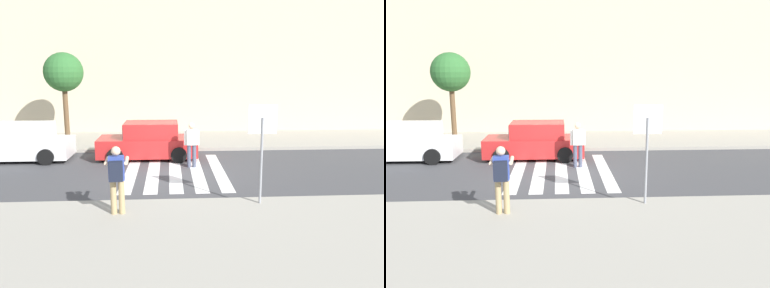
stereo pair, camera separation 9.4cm
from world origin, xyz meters
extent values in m
plane|color=#424244|center=(0.00, 0.00, 0.00)|extent=(120.00, 120.00, 0.00)
cube|color=#9E998C|center=(0.00, -6.20, 0.07)|extent=(60.00, 6.00, 0.14)
cube|color=#9E998C|center=(0.00, 6.00, 0.07)|extent=(60.00, 4.80, 0.14)
cube|color=beige|center=(0.00, 10.40, 3.87)|extent=(56.00, 4.00, 7.75)
cube|color=silver|center=(-1.60, 0.20, 0.00)|extent=(0.44, 5.20, 0.01)
cube|color=silver|center=(-0.80, 0.20, 0.00)|extent=(0.44, 5.20, 0.01)
cube|color=silver|center=(0.00, 0.20, 0.00)|extent=(0.44, 5.20, 0.01)
cube|color=silver|center=(0.80, 0.20, 0.00)|extent=(0.44, 5.20, 0.01)
cube|color=silver|center=(1.60, 0.20, 0.00)|extent=(0.44, 5.20, 0.01)
cylinder|color=gray|center=(2.23, -3.68, 1.31)|extent=(0.07, 0.07, 2.33)
cube|color=white|center=(2.23, -3.66, 2.42)|extent=(0.76, 0.03, 0.76)
cube|color=red|center=(2.23, -3.64, 2.42)|extent=(0.66, 0.02, 0.66)
cylinder|color=tan|center=(-1.61, -4.21, 0.58)|extent=(0.15, 0.15, 0.88)
cylinder|color=tan|center=(-1.41, -4.20, 0.58)|extent=(0.15, 0.15, 0.88)
cube|color=#33479E|center=(-1.51, -4.20, 1.32)|extent=(0.39, 0.26, 0.60)
sphere|color=beige|center=(-1.51, -4.20, 1.75)|extent=(0.23, 0.23, 0.23)
cylinder|color=beige|center=(-1.76, -4.00, 1.46)|extent=(0.14, 0.59, 0.10)
cylinder|color=beige|center=(-1.28, -3.97, 1.46)|extent=(0.14, 0.59, 0.10)
cube|color=black|center=(-1.53, -3.80, 1.49)|extent=(0.15, 0.11, 0.10)
cube|color=black|center=(-1.49, -4.43, 1.30)|extent=(0.33, 0.22, 0.48)
cylinder|color=#474C60|center=(0.54, 0.75, 0.44)|extent=(0.15, 0.15, 0.88)
cylinder|color=#474C60|center=(0.74, 0.74, 0.44)|extent=(0.15, 0.15, 0.88)
cube|color=silver|center=(0.64, 0.74, 1.18)|extent=(0.39, 0.25, 0.60)
sphere|color=beige|center=(0.64, 0.74, 1.61)|extent=(0.23, 0.23, 0.23)
cylinder|color=silver|center=(0.40, 0.75, 1.16)|extent=(0.10, 0.10, 0.58)
cylinder|color=silver|center=(0.88, 0.74, 1.16)|extent=(0.10, 0.10, 0.58)
cube|color=white|center=(-6.33, 2.30, 0.53)|extent=(4.10, 1.70, 0.76)
cube|color=white|center=(-6.18, 2.30, 1.23)|extent=(2.20, 1.56, 0.64)
cube|color=slate|center=(-5.21, 2.30, 1.23)|extent=(0.10, 1.50, 0.51)
cylinder|color=black|center=(-5.06, 1.45, 0.32)|extent=(0.64, 0.22, 0.64)
cylinder|color=black|center=(-5.06, 3.15, 0.32)|extent=(0.64, 0.22, 0.64)
cube|color=red|center=(-1.10, 2.30, 0.53)|extent=(4.10, 1.70, 0.76)
cube|color=red|center=(-0.95, 2.30, 1.23)|extent=(2.20, 1.56, 0.64)
cube|color=slate|center=(-2.02, 2.30, 1.23)|extent=(0.10, 1.50, 0.54)
cube|color=slate|center=(0.02, 2.30, 1.23)|extent=(0.10, 1.50, 0.51)
cylinder|color=black|center=(-2.37, 1.45, 0.32)|extent=(0.64, 0.22, 0.64)
cylinder|color=black|center=(-2.37, 3.15, 0.32)|extent=(0.64, 0.22, 0.64)
cylinder|color=black|center=(0.17, 1.45, 0.32)|extent=(0.64, 0.22, 0.64)
cylinder|color=black|center=(0.17, 3.15, 0.32)|extent=(0.64, 0.22, 0.64)
cylinder|color=brown|center=(-5.18, 5.20, 1.58)|extent=(0.24, 0.24, 2.88)
sphere|color=#2D662D|center=(-5.18, 5.20, 3.58)|extent=(1.85, 1.85, 1.85)
camera|label=1|loc=(-0.20, -13.18, 3.70)|focal=35.00mm
camera|label=2|loc=(-0.11, -13.19, 3.70)|focal=35.00mm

